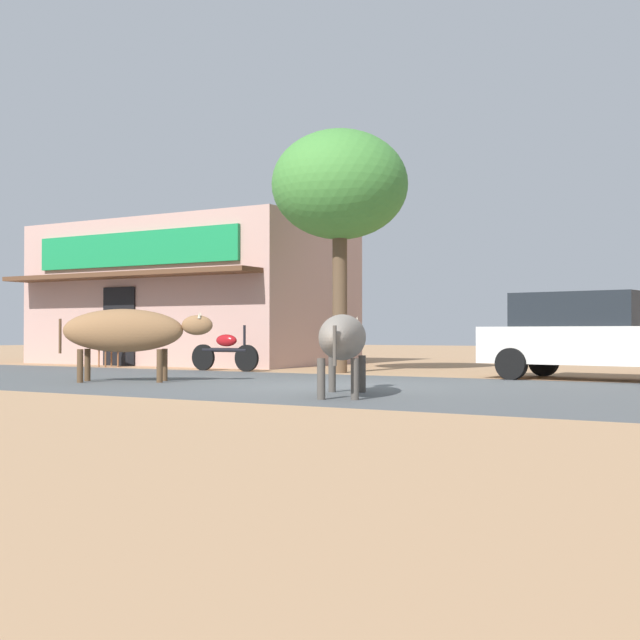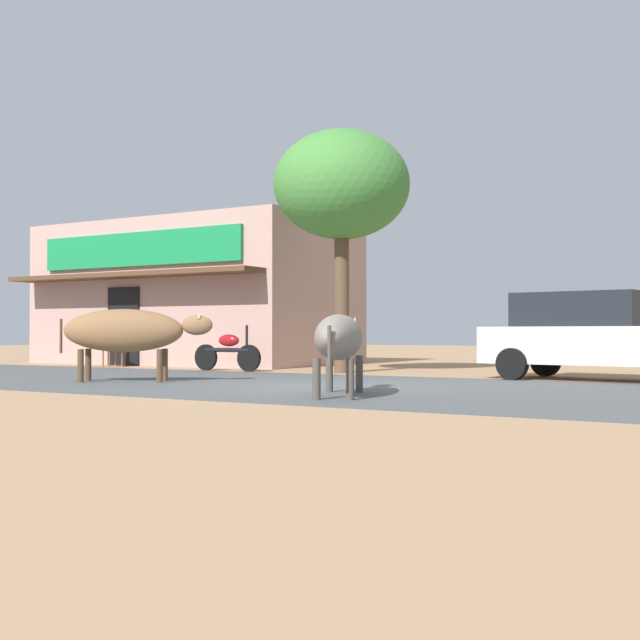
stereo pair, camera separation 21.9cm
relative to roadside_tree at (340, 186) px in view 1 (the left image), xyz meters
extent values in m
plane|color=tan|center=(2.14, -4.03, -4.11)|extent=(80.00, 80.00, 0.00)
cube|color=#515457|center=(2.14, -4.03, -4.11)|extent=(72.00, 6.76, 0.00)
cube|color=tan|center=(-6.46, 2.97, -2.13)|extent=(8.52, 4.87, 3.97)
cube|color=#198C4C|center=(-6.46, 0.47, -1.02)|extent=(6.82, 0.10, 0.90)
cube|color=brown|center=(-6.46, 0.08, -1.73)|extent=(8.18, 0.90, 0.12)
cube|color=black|center=(-6.99, 0.50, -3.06)|extent=(1.10, 0.06, 2.10)
cylinder|color=brown|center=(0.00, 0.00, -2.53)|extent=(0.32, 0.32, 3.17)
ellipsoid|color=#448839|center=(0.00, 0.00, 0.04)|extent=(3.01, 3.01, 2.41)
cube|color=silver|center=(5.50, -0.07, -3.46)|extent=(4.33, 2.08, 0.70)
cube|color=#1E2328|center=(5.19, -0.04, -2.79)|extent=(2.45, 1.73, 0.64)
cylinder|color=black|center=(4.25, 0.88, -3.81)|extent=(0.62, 0.25, 0.60)
cylinder|color=black|center=(4.06, -0.71, -3.81)|extent=(0.62, 0.25, 0.60)
cylinder|color=black|center=(-2.11, -0.54, -3.81)|extent=(0.61, 0.09, 0.61)
cylinder|color=black|center=(-3.33, -0.56, -3.81)|extent=(0.61, 0.09, 0.61)
cylinder|color=black|center=(-2.72, -0.55, -3.63)|extent=(1.22, 0.12, 0.10)
ellipsoid|color=#A51419|center=(-2.67, -0.55, -3.41)|extent=(0.56, 0.25, 0.28)
cylinder|color=black|center=(-2.17, -0.54, -3.36)|extent=(0.06, 0.06, 0.60)
ellipsoid|color=olive|center=(-1.81, -4.85, -3.19)|extent=(2.22, 1.68, 0.78)
ellipsoid|color=olive|center=(-0.66, -4.18, -3.09)|extent=(0.62, 0.52, 0.36)
cone|color=beige|center=(-0.66, -4.07, -2.91)|extent=(0.06, 0.06, 0.12)
cone|color=beige|center=(-0.56, -4.24, -2.91)|extent=(0.06, 0.06, 0.12)
cylinder|color=brown|center=(-1.32, -4.29, -3.81)|extent=(0.11, 0.11, 0.59)
cylinder|color=brown|center=(-1.08, -4.70, -3.81)|extent=(0.11, 0.11, 0.59)
cylinder|color=brown|center=(-2.54, -5.00, -3.81)|extent=(0.11, 0.11, 0.59)
cylinder|color=brown|center=(-2.30, -5.41, -3.81)|extent=(0.11, 0.11, 0.59)
cylinder|color=brown|center=(-2.79, -5.42, -3.29)|extent=(0.05, 0.05, 0.62)
ellipsoid|color=gray|center=(3.19, -5.77, -3.29)|extent=(1.44, 2.23, 0.65)
ellipsoid|color=gray|center=(2.67, -4.55, -3.21)|extent=(0.48, 0.62, 0.36)
cone|color=beige|center=(2.56, -4.54, -3.03)|extent=(0.06, 0.06, 0.12)
cone|color=beige|center=(2.74, -4.46, -3.03)|extent=(0.06, 0.06, 0.12)
cylinder|color=#4B4640|center=(2.71, -5.21, -3.84)|extent=(0.11, 0.11, 0.55)
cylinder|color=#4B4640|center=(3.12, -5.04, -3.84)|extent=(0.11, 0.11, 0.55)
cylinder|color=#4B4640|center=(3.26, -6.50, -3.84)|extent=(0.11, 0.11, 0.55)
cylinder|color=#4B4640|center=(3.67, -6.33, -3.84)|extent=(0.11, 0.11, 0.55)
cylinder|color=#4B4640|center=(3.63, -6.81, -3.39)|extent=(0.05, 0.05, 0.52)
cube|color=brown|center=(-6.66, -0.23, -3.66)|extent=(0.56, 0.56, 0.05)
cube|color=brown|center=(-6.85, -0.17, -3.41)|extent=(0.18, 0.43, 0.44)
cylinder|color=brown|center=(-6.43, -0.12, -3.90)|extent=(0.04, 0.04, 0.43)
cylinder|color=brown|center=(-6.55, -0.46, -3.90)|extent=(0.04, 0.04, 0.43)
cylinder|color=brown|center=(-6.77, -0.01, -3.90)|extent=(0.04, 0.04, 0.43)
cylinder|color=brown|center=(-6.88, -0.34, -3.90)|extent=(0.04, 0.04, 0.43)
camera|label=1|loc=(8.75, -16.08, -3.21)|focal=46.74mm
camera|label=2|loc=(8.94, -15.97, -3.21)|focal=46.74mm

